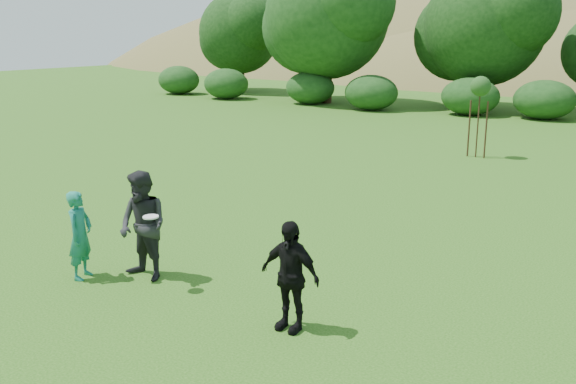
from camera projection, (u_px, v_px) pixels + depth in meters
name	position (u px, v px, depth m)	size (l,w,h in m)	color
ground	(194.00, 288.00, 11.19)	(120.00, 120.00, 0.00)	#19470C
player_teal	(80.00, 235.00, 11.48)	(0.59, 0.39, 1.62)	#19745E
player_grey	(143.00, 226.00, 11.39)	(0.96, 0.75, 1.98)	#242427
player_black	(290.00, 276.00, 9.47)	(0.99, 0.41, 1.70)	black
frisbee	(151.00, 217.00, 10.83)	(0.27, 0.27, 0.03)	white
sapling	(480.00, 89.00, 22.21)	(0.70, 0.70, 2.85)	#382216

